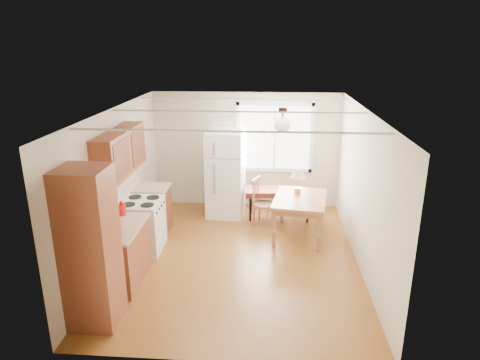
# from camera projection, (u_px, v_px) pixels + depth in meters

# --- Properties ---
(room_shell) EXTENTS (4.60, 5.60, 2.62)m
(room_shell) POSITION_uv_depth(u_px,v_px,m) (238.00, 188.00, 6.89)
(room_shell) COLOR #5F3513
(room_shell) RESTS_ON ground
(kitchen_run) EXTENTS (0.65, 3.40, 2.20)m
(kitchen_run) POSITION_uv_depth(u_px,v_px,m) (123.00, 224.00, 6.53)
(kitchen_run) COLOR brown
(kitchen_run) RESTS_ON ground
(window_unit) EXTENTS (1.64, 0.05, 1.51)m
(window_unit) POSITION_uv_depth(u_px,v_px,m) (275.00, 138.00, 9.10)
(window_unit) COLOR white
(window_unit) RESTS_ON room_shell
(pendant_light) EXTENTS (0.26, 0.26, 0.40)m
(pendant_light) POSITION_uv_depth(u_px,v_px,m) (282.00, 124.00, 6.92)
(pendant_light) COLOR black
(pendant_light) RESTS_ON room_shell
(refrigerator) EXTENTS (0.79, 0.80, 1.79)m
(refrigerator) POSITION_uv_depth(u_px,v_px,m) (226.00, 174.00, 8.82)
(refrigerator) COLOR white
(refrigerator) RESTS_ON ground
(bench) EXTENTS (1.42, 0.62, 0.64)m
(bench) POSITION_uv_depth(u_px,v_px,m) (279.00, 192.00, 8.72)
(bench) COLOR #5A1A15
(bench) RESTS_ON ground
(dining_table) EXTENTS (1.11, 1.36, 0.77)m
(dining_table) POSITION_uv_depth(u_px,v_px,m) (300.00, 203.00, 7.87)
(dining_table) COLOR #995B3B
(dining_table) RESTS_ON ground
(chair) EXTENTS (0.46, 0.45, 0.94)m
(chair) POSITION_uv_depth(u_px,v_px,m) (260.00, 198.00, 8.47)
(chair) COLOR #995B3B
(chair) RESTS_ON ground
(table_lamp) EXTENTS (0.28, 0.28, 0.49)m
(table_lamp) POSITION_uv_depth(u_px,v_px,m) (298.00, 175.00, 7.97)
(table_lamp) COLOR gold
(table_lamp) RESTS_ON dining_table
(coffee_maker) EXTENTS (0.22, 0.25, 0.32)m
(coffee_maker) POSITION_uv_depth(u_px,v_px,m) (111.00, 226.00, 6.06)
(coffee_maker) COLOR black
(coffee_maker) RESTS_ON kitchen_run
(kettle) EXTENTS (0.12, 0.12, 0.24)m
(kettle) POSITION_uv_depth(u_px,v_px,m) (122.00, 209.00, 6.70)
(kettle) COLOR red
(kettle) RESTS_ON kitchen_run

